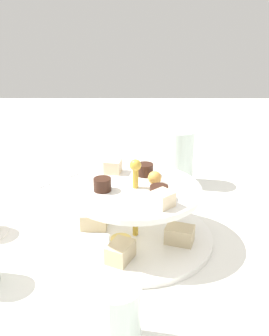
# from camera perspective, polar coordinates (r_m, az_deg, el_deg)

# --- Properties ---
(ground_plane) EXTENTS (2.40, 2.40, 0.00)m
(ground_plane) POSITION_cam_1_polar(r_m,az_deg,el_deg) (0.73, 0.00, -10.29)
(ground_plane) COLOR silver
(tiered_serving_stand) EXTENTS (0.28, 0.28, 0.16)m
(tiered_serving_stand) POSITION_cam_1_polar(r_m,az_deg,el_deg) (0.70, 0.00, -7.11)
(tiered_serving_stand) COLOR white
(tiered_serving_stand) RESTS_ON ground_plane
(water_glass_tall_right) EXTENTS (0.07, 0.07, 0.13)m
(water_glass_tall_right) POSITION_cam_1_polar(r_m,az_deg,el_deg) (0.93, 6.43, 1.53)
(water_glass_tall_right) COLOR silver
(water_glass_tall_right) RESTS_ON ground_plane
(butter_knife_right) EXTENTS (0.13, 0.13, 0.00)m
(butter_knife_right) POSITION_cam_1_polar(r_m,az_deg,el_deg) (0.96, -12.46, -2.14)
(butter_knife_right) COLOR silver
(butter_knife_right) RESTS_ON ground_plane
(water_glass_mid_back) EXTENTS (0.06, 0.06, 0.09)m
(water_glass_mid_back) POSITION_cam_1_polar(r_m,az_deg,el_deg) (0.51, -2.77, -20.77)
(water_glass_mid_back) COLOR silver
(water_glass_mid_back) RESTS_ON ground_plane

